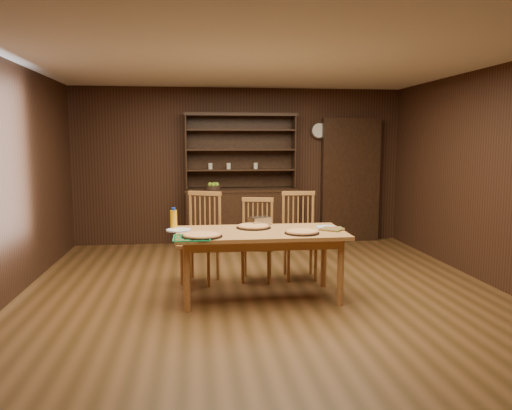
{
  "coord_description": "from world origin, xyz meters",
  "views": [
    {
      "loc": [
        -0.76,
        -5.4,
        1.72
      ],
      "look_at": [
        -0.04,
        0.4,
        0.97
      ],
      "focal_mm": 35.0,
      "sensor_mm": 36.0,
      "label": 1
    }
  ],
  "objects": [
    {
      "name": "cooling_rack",
      "position": [
        -0.8,
        -0.44,
        0.76
      ],
      "size": [
        0.47,
        0.47,
        0.02
      ],
      "primitive_type": null,
      "rotation": [
        0.0,
        0.0,
        0.39
      ],
      "color": "#0B924B",
      "rests_on": "dining_table"
    },
    {
      "name": "room_shell",
      "position": [
        0.0,
        0.0,
        1.58
      ],
      "size": [
        6.0,
        6.0,
        6.0
      ],
      "color": "silver",
      "rests_on": "floor"
    },
    {
      "name": "dining_table",
      "position": [
        -0.05,
        -0.11,
        0.66
      ],
      "size": [
        1.82,
        0.91,
        0.75
      ],
      "color": "#C27C43",
      "rests_on": "floor"
    },
    {
      "name": "pot_holder_b",
      "position": [
        0.73,
        -0.14,
        0.76
      ],
      "size": [
        0.31,
        0.31,
        0.02
      ],
      "primitive_type": "cube",
      "rotation": [
        0.0,
        0.0,
        -0.65
      ],
      "color": "#A4121B",
      "rests_on": "dining_table"
    },
    {
      "name": "chair_center",
      "position": [
        0.0,
        0.67,
        0.54
      ],
      "size": [
        0.49,
        0.48,
        1.02
      ],
      "rotation": [
        0.0,
        0.0,
        -0.21
      ],
      "color": "olive",
      "rests_on": "floor"
    },
    {
      "name": "juice_bottle",
      "position": [
        -1.0,
        0.15,
        0.86
      ],
      "size": [
        0.08,
        0.08,
        0.24
      ],
      "color": "#FFAA0D",
      "rests_on": "dining_table"
    },
    {
      "name": "wall_clock",
      "position": [
        1.35,
        2.96,
        1.9
      ],
      "size": [
        0.3,
        0.05,
        0.3
      ],
      "color": "black",
      "rests_on": "room_shell"
    },
    {
      "name": "chair_right",
      "position": [
        0.55,
        0.71,
        0.58
      ],
      "size": [
        0.46,
        0.44,
        1.09
      ],
      "rotation": [
        0.0,
        0.0,
        -0.05
      ],
      "color": "olive",
      "rests_on": "floor"
    },
    {
      "name": "chair_left",
      "position": [
        -0.68,
        0.67,
        0.59
      ],
      "size": [
        0.58,
        0.57,
        1.1
      ],
      "rotation": [
        0.0,
        0.0,
        -0.39
      ],
      "color": "olive",
      "rests_on": "floor"
    },
    {
      "name": "doorway",
      "position": [
        1.9,
        2.9,
        1.05
      ],
      "size": [
        1.0,
        0.18,
        2.1
      ],
      "primitive_type": "cube",
      "color": "black",
      "rests_on": "floor"
    },
    {
      "name": "foil_dish",
      "position": [
        -0.01,
        0.3,
        0.8
      ],
      "size": [
        0.27,
        0.24,
        0.09
      ],
      "primitive_type": "cube",
      "rotation": [
        0.0,
        0.0,
        0.38
      ],
      "color": "silver",
      "rests_on": "dining_table"
    },
    {
      "name": "plate_right",
      "position": [
        0.7,
        0.0,
        0.76
      ],
      "size": [
        0.23,
        0.23,
        0.02
      ],
      "color": "white",
      "rests_on": "dining_table"
    },
    {
      "name": "china_hutch",
      "position": [
        -0.0,
        2.75,
        0.6
      ],
      "size": [
        1.84,
        0.52,
        2.17
      ],
      "color": "black",
      "rests_on": "floor"
    },
    {
      "name": "pizza_center",
      "position": [
        -0.11,
        0.09,
        0.77
      ],
      "size": [
        0.39,
        0.39,
        0.04
      ],
      "color": "black",
      "rests_on": "dining_table"
    },
    {
      "name": "pizza_right",
      "position": [
        0.36,
        -0.31,
        0.77
      ],
      "size": [
        0.37,
        0.37,
        0.04
      ],
      "color": "black",
      "rests_on": "dining_table"
    },
    {
      "name": "pizza_left",
      "position": [
        -0.69,
        -0.37,
        0.77
      ],
      "size": [
        0.42,
        0.42,
        0.04
      ],
      "color": "black",
      "rests_on": "dining_table"
    },
    {
      "name": "fruit_bowl",
      "position": [
        -0.46,
        2.69,
        0.98
      ],
      "size": [
        0.27,
        0.27,
        0.12
      ],
      "color": "black",
      "rests_on": "china_hutch"
    },
    {
      "name": "floor",
      "position": [
        0.0,
        0.0,
        0.0
      ],
      "size": [
        6.0,
        6.0,
        0.0
      ],
      "primitive_type": "plane",
      "color": "brown",
      "rests_on": "ground"
    },
    {
      "name": "plate_left",
      "position": [
        -0.94,
        0.02,
        0.76
      ],
      "size": [
        0.28,
        0.28,
        0.02
      ],
      "color": "white",
      "rests_on": "dining_table"
    },
    {
      "name": "pot_holder_a",
      "position": [
        0.76,
        -0.11,
        0.76
      ],
      "size": [
        0.21,
        0.21,
        0.02
      ],
      "primitive_type": "cube",
      "rotation": [
        0.0,
        0.0,
        -0.03
      ],
      "color": "#A4121B",
      "rests_on": "dining_table"
    }
  ]
}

